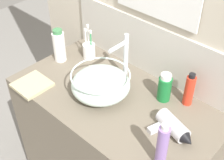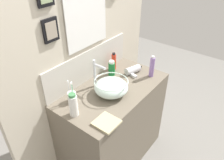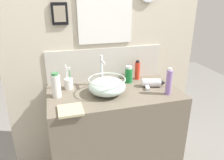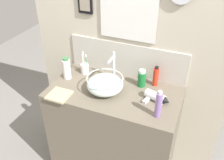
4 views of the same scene
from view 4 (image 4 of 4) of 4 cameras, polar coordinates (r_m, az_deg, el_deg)
vanity_counter at (r=2.25m, az=0.49°, el=-11.74°), size 1.04×0.56×0.89m
back_panel at (r=2.07m, az=3.82°, el=8.72°), size 1.71×0.10×2.36m
glass_bowl_sink at (r=1.93m, az=-1.62°, el=-0.97°), size 0.28×0.28×0.13m
faucet at (r=2.01m, az=0.24°, el=3.50°), size 0.02×0.13×0.26m
hair_drier at (r=1.87m, az=10.12°, el=-3.93°), size 0.21×0.14×0.07m
toothbrush_cup at (r=2.18m, az=-6.26°, el=2.70°), size 0.07×0.07×0.20m
soap_dispenser at (r=2.02m, az=9.97°, el=0.79°), size 0.04×0.04×0.17m
shampoo_bottle at (r=1.70m, az=10.57°, el=-5.57°), size 0.04×0.04×0.21m
spray_bottle at (r=2.00m, az=6.83°, el=0.36°), size 0.06×0.06×0.15m
lotion_bottle at (r=2.11m, az=-10.34°, el=2.62°), size 0.07×0.07×0.19m
hand_towel at (r=1.95m, az=-11.98°, el=-3.40°), size 0.16×0.16×0.02m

